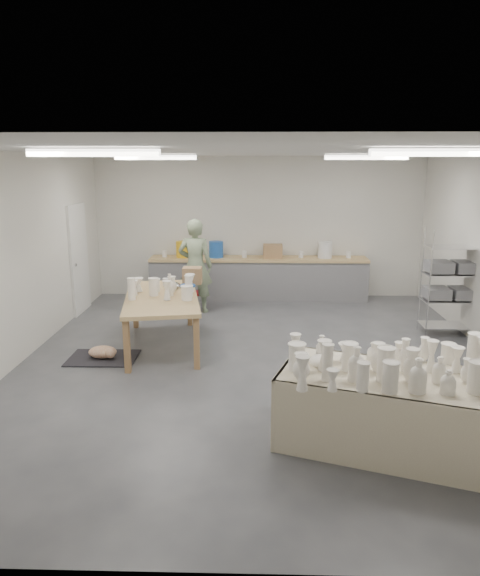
{
  "coord_description": "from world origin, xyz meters",
  "views": [
    {
      "loc": [
        -0.1,
        -7.05,
        2.82
      ],
      "look_at": [
        -0.3,
        0.28,
        1.05
      ],
      "focal_mm": 32.0,
      "sensor_mm": 36.0,
      "label": 1
    }
  ],
  "objects_px": {
    "potter": "(195,266)",
    "red_stool": "(197,294)",
    "drying_table": "(391,407)",
    "work_table": "(166,294)"
  },
  "relations": [
    {
      "from": "potter",
      "to": "red_stool",
      "type": "relative_size",
      "value": 4.06
    },
    {
      "from": "drying_table",
      "to": "potter",
      "type": "distance_m",
      "value": 5.55
    },
    {
      "from": "work_table",
      "to": "potter",
      "type": "distance_m",
      "value": 1.9
    },
    {
      "from": "red_stool",
      "to": "potter",
      "type": "bearing_deg",
      "value": -90.0
    },
    {
      "from": "drying_table",
      "to": "red_stool",
      "type": "bearing_deg",
      "value": 134.49
    },
    {
      "from": "red_stool",
      "to": "work_table",
      "type": "bearing_deg",
      "value": -96.91
    },
    {
      "from": "drying_table",
      "to": "potter",
      "type": "xyz_separation_m",
      "value": [
        -2.52,
        4.92,
        0.47
      ]
    },
    {
      "from": "potter",
      "to": "red_stool",
      "type": "height_order",
      "value": "potter"
    },
    {
      "from": "drying_table",
      "to": "potter",
      "type": "relative_size",
      "value": 1.33
    },
    {
      "from": "work_table",
      "to": "red_stool",
      "type": "relative_size",
      "value": 5.22
    }
  ]
}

